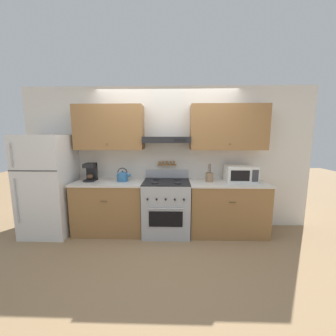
# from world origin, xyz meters

# --- Properties ---
(ground_plane) EXTENTS (16.00, 16.00, 0.00)m
(ground_plane) POSITION_xyz_m (0.00, 0.00, 0.00)
(ground_plane) COLOR #937551
(wall_back) EXTENTS (5.20, 0.46, 2.55)m
(wall_back) POSITION_xyz_m (0.03, 0.60, 1.48)
(wall_back) COLOR silver
(wall_back) RESTS_ON ground_plane
(counter_left) EXTENTS (1.20, 0.65, 0.90)m
(counter_left) POSITION_xyz_m (-0.99, 0.33, 0.45)
(counter_left) COLOR olive
(counter_left) RESTS_ON ground_plane
(counter_right) EXTENTS (1.31, 0.65, 0.90)m
(counter_right) POSITION_xyz_m (1.05, 0.33, 0.45)
(counter_right) COLOR olive
(counter_right) RESTS_ON ground_plane
(stove_range) EXTENTS (0.79, 0.71, 1.07)m
(stove_range) POSITION_xyz_m (0.00, 0.30, 0.46)
(stove_range) COLOR #ADAFB5
(stove_range) RESTS_ON ground_plane
(refrigerator) EXTENTS (0.76, 0.76, 1.70)m
(refrigerator) POSITION_xyz_m (-2.02, 0.26, 0.85)
(refrigerator) COLOR white
(refrigerator) RESTS_ON ground_plane
(tea_kettle) EXTENTS (0.25, 0.20, 0.24)m
(tea_kettle) POSITION_xyz_m (-0.77, 0.37, 0.99)
(tea_kettle) COLOR teal
(tea_kettle) RESTS_ON counter_left
(coffee_maker) EXTENTS (0.18, 0.23, 0.31)m
(coffee_maker) POSITION_xyz_m (-1.33, 0.40, 1.06)
(coffee_maker) COLOR black
(coffee_maker) RESTS_ON counter_left
(microwave) EXTENTS (0.51, 0.37, 0.27)m
(microwave) POSITION_xyz_m (1.27, 0.39, 1.04)
(microwave) COLOR white
(microwave) RESTS_ON counter_right
(utensil_crock) EXTENTS (0.13, 0.13, 0.31)m
(utensil_crock) POSITION_xyz_m (0.74, 0.37, 0.98)
(utensil_crock) COLOR #8E7051
(utensil_crock) RESTS_ON counter_right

